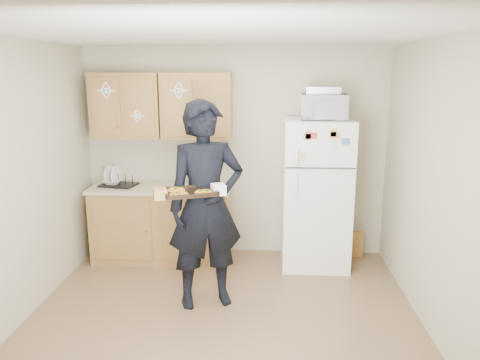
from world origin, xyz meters
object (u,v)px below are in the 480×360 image
refrigerator (316,194)px  person (206,206)px  dish_rack (118,179)px  baking_tray (190,193)px  microwave (324,107)px

refrigerator → person: size_ratio=0.86×
person → dish_rack: 1.59m
person → baking_tray: size_ratio=4.33×
microwave → refrigerator: bearing=136.9°
person → microwave: bearing=19.7°
baking_tray → microwave: microwave is taller
refrigerator → microwave: size_ratio=3.42×
refrigerator → dish_rack: refrigerator is taller
dish_rack → baking_tray: bearing=-51.6°
refrigerator → person: 1.53m
person → dish_rack: bearing=117.7°
refrigerator → baking_tray: refrigerator is taller
baking_tray → microwave: size_ratio=0.91×
baking_tray → person: bearing=50.1°
baking_tray → dish_rack: (-1.07, 1.35, -0.20)m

